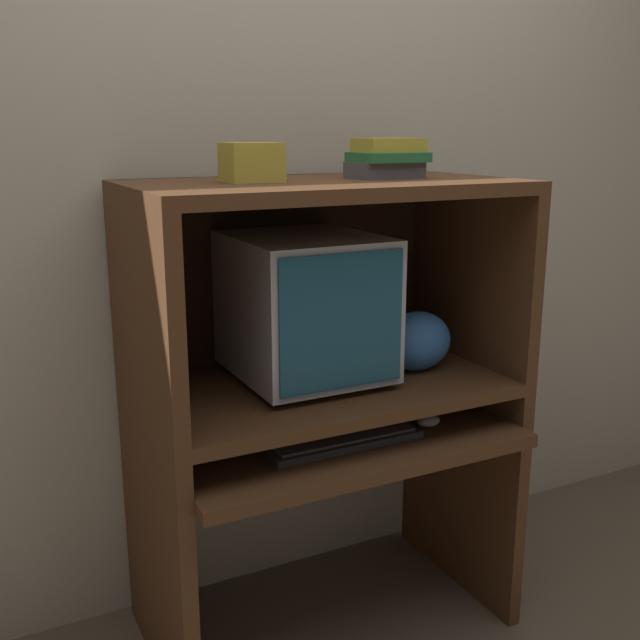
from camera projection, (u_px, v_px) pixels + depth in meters
wall_back at (271, 182)px, 2.28m from camera, size 6.00×0.06×2.60m
desk_base at (332, 503)px, 2.15m from camera, size 1.03×0.65×0.65m
desk_monitor_shelf at (324, 389)px, 2.11m from camera, size 1.03×0.59×0.12m
hutch_upper at (318, 246)px, 2.04m from camera, size 1.03×0.59×0.55m
crt_monitor at (305, 306)px, 2.07m from camera, size 0.38×0.44×0.41m
keyboard at (342, 439)px, 1.98m from camera, size 0.43×0.14×0.03m
mouse at (428, 421)px, 2.10m from camera, size 0.07×0.05×0.03m
snack_bag at (417, 341)px, 2.18m from camera, size 0.21×0.16×0.17m
book_stack at (387, 159)px, 2.05m from camera, size 0.20×0.15×0.11m
storage_box at (252, 162)px, 1.90m from camera, size 0.14×0.12×0.10m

